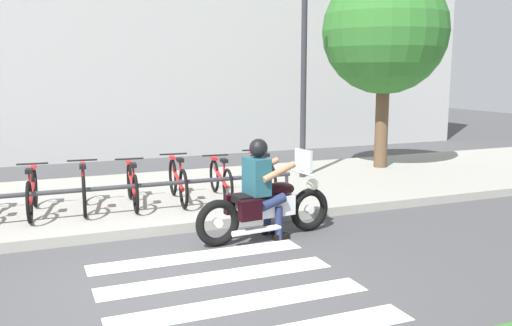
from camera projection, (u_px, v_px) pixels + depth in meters
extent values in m
plane|color=#424244|center=(170.00, 284.00, 6.26)|extent=(48.00, 48.00, 0.00)
cube|color=gray|center=(115.00, 201.00, 9.97)|extent=(24.00, 4.40, 0.15)
cube|color=white|center=(243.00, 303.00, 5.75)|extent=(2.80, 0.40, 0.01)
cube|color=white|center=(218.00, 277.00, 6.48)|extent=(2.80, 0.40, 0.01)
cube|color=white|center=(198.00, 256.00, 7.21)|extent=(2.80, 0.40, 0.01)
torus|color=black|center=(309.00, 210.00, 8.32)|extent=(0.66, 0.19, 0.65)
cylinder|color=silver|center=(309.00, 210.00, 8.32)|extent=(0.13, 0.11, 0.12)
torus|color=black|center=(218.00, 223.00, 7.59)|extent=(0.66, 0.19, 0.65)
cylinder|color=silver|center=(218.00, 223.00, 7.59)|extent=(0.13, 0.11, 0.12)
cube|color=silver|center=(266.00, 206.00, 7.93)|extent=(0.86, 0.38, 0.28)
ellipsoid|color=black|center=(278.00, 190.00, 8.00)|extent=(0.55, 0.34, 0.22)
cube|color=black|center=(253.00, 198.00, 7.80)|extent=(0.59, 0.35, 0.10)
cube|color=black|center=(235.00, 204.00, 7.93)|extent=(0.33, 0.16, 0.28)
cube|color=black|center=(250.00, 210.00, 7.55)|extent=(0.33, 0.16, 0.28)
cylinder|color=silver|center=(301.00, 173.00, 8.15)|extent=(0.10, 0.62, 0.03)
sphere|color=white|center=(313.00, 185.00, 8.28)|extent=(0.18, 0.18, 0.18)
cube|color=silver|center=(303.00, 160.00, 8.14)|extent=(0.09, 0.40, 0.32)
cylinder|color=silver|center=(257.00, 230.00, 7.70)|extent=(0.75, 0.17, 0.08)
cube|color=#1E4C59|center=(257.00, 176.00, 7.78)|extent=(0.31, 0.43, 0.52)
sphere|color=black|center=(259.00, 148.00, 7.73)|extent=(0.26, 0.26, 0.26)
cylinder|color=#9E7051|center=(263.00, 167.00, 8.07)|extent=(0.53, 0.15, 0.26)
cylinder|color=#9E7051|center=(279.00, 172.00, 7.69)|extent=(0.53, 0.15, 0.26)
cylinder|color=#1E284C|center=(260.00, 198.00, 8.05)|extent=(0.46, 0.19, 0.24)
cylinder|color=#1E284C|center=(267.00, 218.00, 8.16)|extent=(0.11, 0.11, 0.48)
cube|color=black|center=(270.00, 231.00, 8.22)|extent=(0.25, 0.13, 0.08)
cylinder|color=#1E284C|center=(272.00, 203.00, 7.78)|extent=(0.46, 0.19, 0.24)
cylinder|color=#1E284C|center=(279.00, 223.00, 7.89)|extent=(0.11, 0.11, 0.48)
cube|color=black|center=(281.00, 237.00, 7.94)|extent=(0.25, 0.13, 0.08)
torus|color=black|center=(35.00, 188.00, 9.15)|extent=(0.11, 0.64, 0.63)
torus|color=black|center=(29.00, 202.00, 8.14)|extent=(0.11, 0.64, 0.63)
cylinder|color=red|center=(32.00, 191.00, 8.63)|extent=(0.14, 0.96, 0.26)
cylinder|color=red|center=(30.00, 184.00, 8.35)|extent=(0.04, 0.04, 0.39)
cube|color=black|center=(29.00, 171.00, 8.32)|extent=(0.12, 0.21, 0.06)
cylinder|color=black|center=(32.00, 164.00, 8.98)|extent=(0.48, 0.07, 0.03)
cube|color=red|center=(33.00, 167.00, 9.09)|extent=(0.10, 0.29, 0.04)
torus|color=black|center=(84.00, 184.00, 9.40)|extent=(0.11, 0.65, 0.65)
torus|color=black|center=(84.00, 197.00, 8.47)|extent=(0.11, 0.65, 0.65)
cylinder|color=red|center=(84.00, 186.00, 8.92)|extent=(0.14, 0.89, 0.24)
cylinder|color=red|center=(83.00, 179.00, 8.66)|extent=(0.04, 0.04, 0.40)
cube|color=black|center=(83.00, 167.00, 8.63)|extent=(0.12, 0.21, 0.06)
cylinder|color=black|center=(82.00, 160.00, 9.24)|extent=(0.48, 0.07, 0.03)
cube|color=red|center=(82.00, 164.00, 9.35)|extent=(0.10, 0.29, 0.04)
torus|color=black|center=(130.00, 181.00, 9.73)|extent=(0.10, 0.63, 0.62)
torus|color=black|center=(136.00, 194.00, 8.73)|extent=(0.10, 0.63, 0.62)
cylinder|color=red|center=(132.00, 183.00, 9.22)|extent=(0.14, 0.95, 0.26)
cylinder|color=red|center=(133.00, 177.00, 8.94)|extent=(0.04, 0.04, 0.38)
cube|color=black|center=(133.00, 165.00, 8.91)|extent=(0.12, 0.21, 0.06)
cylinder|color=black|center=(129.00, 159.00, 9.56)|extent=(0.48, 0.07, 0.03)
cube|color=red|center=(129.00, 162.00, 9.68)|extent=(0.10, 0.29, 0.04)
torus|color=black|center=(173.00, 177.00, 10.02)|extent=(0.11, 0.66, 0.66)
torus|color=black|center=(184.00, 189.00, 9.02)|extent=(0.11, 0.66, 0.66)
cylinder|color=red|center=(178.00, 179.00, 9.51)|extent=(0.14, 0.95, 0.26)
cylinder|color=red|center=(180.00, 172.00, 9.23)|extent=(0.04, 0.04, 0.40)
cube|color=black|center=(180.00, 160.00, 9.20)|extent=(0.12, 0.21, 0.06)
cylinder|color=black|center=(173.00, 154.00, 9.85)|extent=(0.48, 0.07, 0.03)
cube|color=red|center=(172.00, 158.00, 9.96)|extent=(0.10, 0.29, 0.04)
torus|color=black|center=(214.00, 176.00, 10.28)|extent=(0.10, 0.61, 0.60)
torus|color=black|center=(228.00, 186.00, 9.35)|extent=(0.10, 0.61, 0.60)
cylinder|color=red|center=(221.00, 177.00, 9.81)|extent=(0.14, 0.88, 0.24)
cylinder|color=red|center=(224.00, 171.00, 9.55)|extent=(0.04, 0.04, 0.37)
cube|color=black|center=(224.00, 161.00, 9.52)|extent=(0.12, 0.21, 0.06)
cylinder|color=black|center=(215.00, 155.00, 10.12)|extent=(0.48, 0.07, 0.03)
cube|color=red|center=(214.00, 158.00, 10.23)|extent=(0.10, 0.29, 0.04)
torus|color=black|center=(253.00, 172.00, 10.57)|extent=(0.11, 0.65, 0.65)
torus|color=black|center=(270.00, 181.00, 9.65)|extent=(0.11, 0.65, 0.65)
cylinder|color=red|center=(261.00, 173.00, 10.10)|extent=(0.14, 0.87, 0.24)
cylinder|color=red|center=(265.00, 166.00, 9.84)|extent=(0.04, 0.04, 0.40)
cube|color=black|center=(265.00, 155.00, 9.81)|extent=(0.12, 0.21, 0.06)
cylinder|color=black|center=(255.00, 150.00, 10.40)|extent=(0.48, 0.07, 0.03)
cube|color=red|center=(253.00, 153.00, 10.51)|extent=(0.10, 0.29, 0.04)
cylinder|color=#333338|center=(113.00, 188.00, 8.56)|extent=(6.02, 0.07, 0.07)
cylinder|color=#333338|center=(287.00, 187.00, 9.72)|extent=(0.06, 0.06, 0.45)
cylinder|color=#2D2D33|center=(303.00, 85.00, 11.51)|extent=(0.12, 0.12, 4.18)
cylinder|color=brown|center=(382.00, 125.00, 12.89)|extent=(0.30, 0.30, 2.27)
sphere|color=#2D6B28|center=(385.00, 31.00, 12.54)|extent=(2.83, 2.83, 2.83)
cube|color=#AAAAAA|center=(75.00, 11.00, 14.53)|extent=(24.00, 1.20, 7.82)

